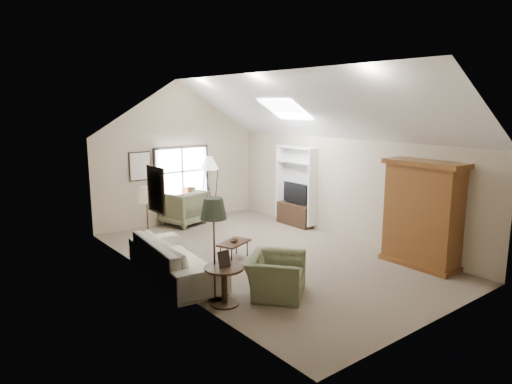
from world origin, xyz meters
TOP-DOWN VIEW (x-y plane):
  - room_shell at (0.00, 0.00)m, footprint 5.01×8.01m
  - window at (0.10, 3.96)m, footprint 1.72×0.08m
  - skylight at (1.30, 0.90)m, footprint 0.80×1.20m
  - wall_art at (-1.88, 1.94)m, footprint 1.97×3.71m
  - armoire at (2.18, -2.40)m, footprint 0.60×1.50m
  - tv_alcove at (2.34, 1.60)m, footprint 0.32×1.30m
  - media_console at (2.32, 1.60)m, footprint 0.34×1.18m
  - tv_panel at (2.32, 1.60)m, footprint 0.05×0.90m
  - sofa at (-2.20, 0.13)m, footprint 1.31×2.75m
  - armchair_near at (-1.18, -1.69)m, footprint 1.43×1.41m
  - armchair_far at (-0.09, 3.61)m, footprint 1.28×1.30m
  - coffee_table at (-0.69, 0.30)m, footprint 0.87×0.68m
  - bowl at (-0.69, 0.30)m, footprint 0.24×0.24m
  - side_table at (-2.14, -1.47)m, footprint 0.73×0.73m
  - side_chair at (0.18, 3.70)m, footprint 0.50×0.50m
  - tripod_lamp at (0.85, 3.70)m, footprint 0.62×0.62m
  - dark_lamp at (-2.20, -1.27)m, footprint 0.49×0.49m
  - tan_lamp at (-2.20, 1.33)m, footprint 0.37×0.37m

SIDE VIEW (x-z plane):
  - coffee_table at x=-0.69m, z-range 0.00..0.39m
  - media_console at x=2.32m, z-range 0.00..0.60m
  - side_table at x=-2.14m, z-range 0.00..0.66m
  - armchair_near at x=-1.18m, z-range 0.00..0.70m
  - sofa at x=-2.20m, z-range 0.00..0.77m
  - bowl at x=-0.69m, z-range 0.39..0.44m
  - armchair_far at x=-0.09m, z-range 0.00..0.97m
  - side_chair at x=0.18m, z-range 0.00..0.99m
  - tan_lamp at x=-2.20m, z-range 0.00..1.66m
  - tv_panel at x=2.32m, z-range 0.65..1.20m
  - dark_lamp at x=-2.20m, z-range 0.00..1.85m
  - tripod_lamp at x=0.85m, z-range 0.00..1.88m
  - armoire at x=2.18m, z-range 0.00..2.20m
  - tv_alcove at x=2.34m, z-range 0.10..2.20m
  - window at x=0.10m, z-range 0.74..2.16m
  - wall_art at x=-1.88m, z-range 1.29..2.17m
  - room_shell at x=0.00m, z-range 1.21..5.21m
  - skylight at x=1.30m, z-range 2.96..3.48m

